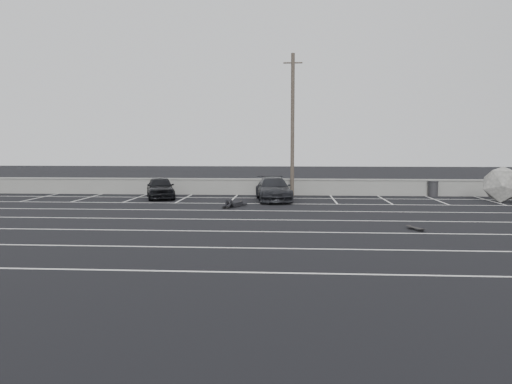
# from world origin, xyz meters

# --- Properties ---
(ground) EXTENTS (120.00, 120.00, 0.00)m
(ground) POSITION_xyz_m (0.00, 0.00, 0.00)
(ground) COLOR black
(ground) RESTS_ON ground
(seawall) EXTENTS (50.00, 0.45, 1.06)m
(seawall) POSITION_xyz_m (0.00, 14.00, 0.55)
(seawall) COLOR gray
(seawall) RESTS_ON ground
(stall_lines) EXTENTS (36.00, 20.05, 0.01)m
(stall_lines) POSITION_xyz_m (-0.08, 4.41, 0.00)
(stall_lines) COLOR silver
(stall_lines) RESTS_ON ground
(car_left) EXTENTS (2.69, 4.20, 1.33)m
(car_left) POSITION_xyz_m (-6.46, 11.46, 0.67)
(car_left) COLOR black
(car_left) RESTS_ON ground
(car_right) EXTENTS (2.48, 4.86, 1.35)m
(car_right) POSITION_xyz_m (0.44, 10.61, 0.68)
(car_right) COLOR black
(car_right) RESTS_ON ground
(utility_pole) EXTENTS (1.18, 0.24, 8.88)m
(utility_pole) POSITION_xyz_m (1.54, 13.20, 4.50)
(utility_pole) COLOR #4C4238
(utility_pole) RESTS_ON ground
(trash_bin) EXTENTS (0.83, 0.83, 0.99)m
(trash_bin) POSITION_xyz_m (10.39, 13.60, 0.50)
(trash_bin) COLOR #28282A
(trash_bin) RESTS_ON ground
(person) EXTENTS (2.55, 2.96, 0.46)m
(person) POSITION_xyz_m (-1.41, 7.71, 0.23)
(person) COLOR black
(person) RESTS_ON ground
(skateboard) EXTENTS (0.52, 0.83, 0.10)m
(skateboard) POSITION_xyz_m (6.15, 0.73, 0.08)
(skateboard) COLOR black
(skateboard) RESTS_ON ground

